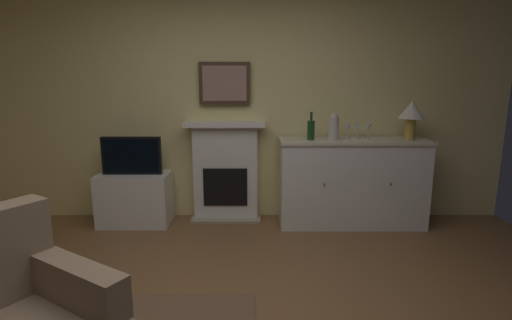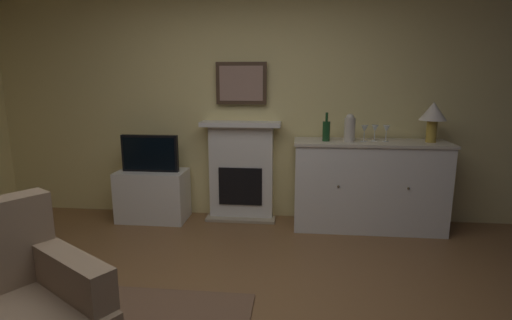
{
  "view_description": "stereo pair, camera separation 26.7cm",
  "coord_description": "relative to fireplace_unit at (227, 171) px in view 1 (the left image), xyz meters",
  "views": [
    {
      "loc": [
        0.22,
        -2.05,
        1.54
      ],
      "look_at": [
        0.22,
        0.57,
        1.0
      ],
      "focal_mm": 27.14,
      "sensor_mm": 36.0,
      "label": 1
    },
    {
      "loc": [
        0.49,
        -2.03,
        1.54
      ],
      "look_at": [
        0.22,
        0.57,
        1.0
      ],
      "focal_mm": 27.14,
      "sensor_mm": 36.0,
      "label": 2
    }
  ],
  "objects": [
    {
      "name": "table_lamp",
      "position": [
        1.94,
        -0.18,
        0.66
      ],
      "size": [
        0.26,
        0.26,
        0.4
      ],
      "color": "#B79338",
      "rests_on": "sideboard_cabinet"
    },
    {
      "name": "wine_glass_left",
      "position": [
        1.29,
        -0.19,
        0.5
      ],
      "size": [
        0.07,
        0.07,
        0.16
      ],
      "color": "silver",
      "rests_on": "sideboard_cabinet"
    },
    {
      "name": "fireplace_unit",
      "position": [
        0.0,
        0.0,
        0.0
      ],
      "size": [
        0.87,
        0.3,
        1.1
      ],
      "color": "white",
      "rests_on": "ground_plane"
    },
    {
      "name": "wine_glass_right",
      "position": [
        1.51,
        -0.17,
        0.5
      ],
      "size": [
        0.07,
        0.07,
        0.16
      ],
      "color": "silver",
      "rests_on": "sideboard_cabinet"
    },
    {
      "name": "sideboard_cabinet",
      "position": [
        1.36,
        -0.18,
        -0.08
      ],
      "size": [
        1.55,
        0.49,
        0.93
      ],
      "color": "white",
      "rests_on": "ground_plane"
    },
    {
      "name": "framed_picture",
      "position": [
        -0.0,
        0.05,
        0.96
      ],
      "size": [
        0.55,
        0.04,
        0.45
      ],
      "color": "#473323"
    },
    {
      "name": "wine_bottle",
      "position": [
        0.9,
        -0.2,
        0.49
      ],
      "size": [
        0.08,
        0.08,
        0.29
      ],
      "color": "#193F1E",
      "rests_on": "sideboard_cabinet"
    },
    {
      "name": "tv_set",
      "position": [
        -0.98,
        -0.19,
        0.21
      ],
      "size": [
        0.62,
        0.07,
        0.4
      ],
      "color": "black",
      "rests_on": "tv_cabinet"
    },
    {
      "name": "wall_rear",
      "position": [
        0.11,
        0.13,
        0.81
      ],
      "size": [
        6.0,
        0.06,
        2.71
      ],
      "primitive_type": "cube",
      "color": "#EAD68C",
      "rests_on": "ground_plane"
    },
    {
      "name": "vase_decorative",
      "position": [
        1.13,
        -0.23,
        0.52
      ],
      "size": [
        0.11,
        0.11,
        0.28
      ],
      "color": "beige",
      "rests_on": "sideboard_cabinet"
    },
    {
      "name": "tv_cabinet",
      "position": [
        -0.97,
        -0.16,
        -0.27
      ],
      "size": [
        0.75,
        0.42,
        0.56
      ],
      "color": "white",
      "rests_on": "ground_plane"
    },
    {
      "name": "wine_glass_center",
      "position": [
        1.4,
        -0.15,
        0.5
      ],
      "size": [
        0.07,
        0.07,
        0.16
      ],
      "color": "silver",
      "rests_on": "sideboard_cabinet"
    }
  ]
}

